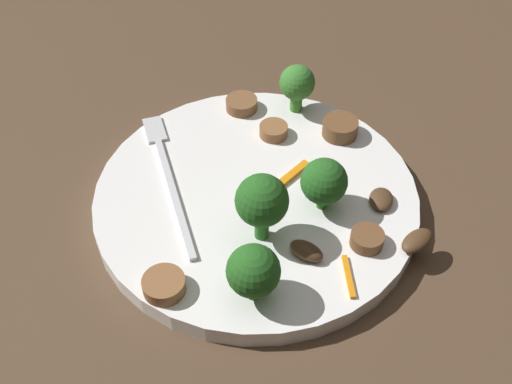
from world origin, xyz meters
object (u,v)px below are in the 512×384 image
broccoli_floret_2 (262,202)px  sausage_slice_3 (164,285)px  pepper_strip_1 (291,178)px  broccoli_floret_0 (324,182)px  mushroom_1 (381,199)px  fork (167,171)px  mushroom_2 (271,198)px  broccoli_floret_3 (253,271)px  sausage_slice_0 (367,239)px  sausage_slice_2 (340,128)px  mushroom_0 (305,252)px  sausage_slice_1 (274,130)px  mushroom_3 (417,241)px  pepper_strip_0 (349,276)px  plate (256,199)px  broccoli_floret_1 (297,84)px  sausage_slice_4 (242,104)px

broccoli_floret_2 → sausage_slice_3: bearing=96.0°
sausage_slice_3 → pepper_strip_1: sausage_slice_3 is taller
broccoli_floret_0 → broccoli_floret_2: 0.06m
broccoli_floret_0 → pepper_strip_1: bearing=7.7°
broccoli_floret_0 → mushroom_1: size_ratio=1.85×
fork → mushroom_1: mushroom_1 is taller
sausage_slice_3 → mushroom_2: same height
broccoli_floret_3 → mushroom_1: size_ratio=1.88×
sausage_slice_0 → broccoli_floret_2: bearing=54.2°
sausage_slice_2 → mushroom_0: size_ratio=1.17×
fork → sausage_slice_3: (-0.11, 0.05, 0.00)m
broccoli_floret_2 → broccoli_floret_3: broccoli_floret_2 is taller
sausage_slice_1 → mushroom_3: 0.17m
mushroom_0 → mushroom_3: mushroom_0 is taller
broccoli_floret_0 → mushroom_3: bearing=-149.9°
fork → pepper_strip_0: size_ratio=4.57×
plate → pepper_strip_1: 0.04m
fork → broccoli_floret_3: broccoli_floret_3 is taller
sausage_slice_0 → mushroom_0: bearing=74.1°
plate → broccoli_floret_1: (0.08, -0.09, 0.04)m
broccoli_floret_2 → mushroom_0: broccoli_floret_2 is taller
broccoli_floret_2 → mushroom_1: size_ratio=2.36×
mushroom_2 → mushroom_3: (-0.10, -0.08, -0.00)m
broccoli_floret_1 → mushroom_2: (-0.10, 0.09, -0.03)m
sausage_slice_2 → mushroom_3: 0.14m
plate → mushroom_1: mushroom_1 is taller
broccoli_floret_3 → pepper_strip_1: bearing=-44.9°
broccoli_floret_0 → mushroom_2: broccoli_floret_0 is taller
broccoli_floret_3 → sausage_slice_0: bearing=-91.4°
broccoli_floret_1 → broccoli_floret_3: same height
broccoli_floret_1 → sausage_slice_2: bearing=-163.1°
sausage_slice_1 → pepper_strip_1: sausage_slice_1 is taller
mushroom_0 → pepper_strip_1: (0.08, -0.04, -0.00)m
broccoli_floret_2 → mushroom_1: bearing=-100.4°
fork → pepper_strip_1: bearing=-111.8°
sausage_slice_0 → mushroom_0: 0.05m
sausage_slice_1 → pepper_strip_1: 0.06m
plate → pepper_strip_0: (-0.11, -0.02, 0.01)m
broccoli_floret_3 → mushroom_0: broccoli_floret_3 is taller
sausage_slice_3 → mushroom_2: bearing=-72.1°
broccoli_floret_0 → sausage_slice_3: (-0.01, 0.15, -0.02)m
mushroom_3 → pepper_strip_1: size_ratio=0.67×
broccoli_floret_3 → mushroom_2: broccoli_floret_3 is taller
fork → sausage_slice_3: size_ratio=5.45×
sausage_slice_0 → pepper_strip_1: size_ratio=0.57×
sausage_slice_4 → pepper_strip_0: bearing=172.7°
fork → sausage_slice_0: size_ratio=6.60×
sausage_slice_0 → pepper_strip_1: (0.09, 0.01, -0.00)m
broccoli_floret_1 → sausage_slice_1: bearing=119.5°
sausage_slice_2 → mushroom_1: (-0.09, 0.02, -0.00)m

